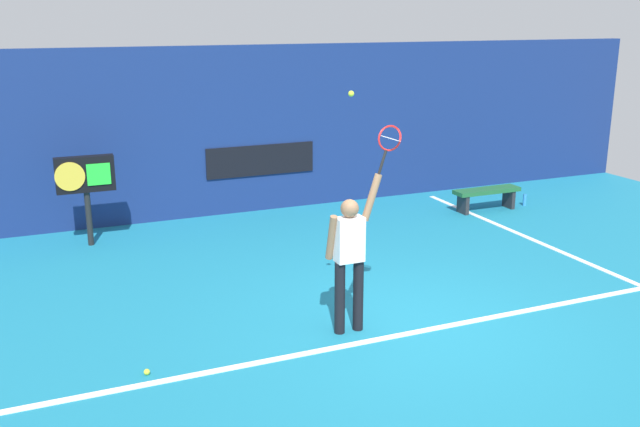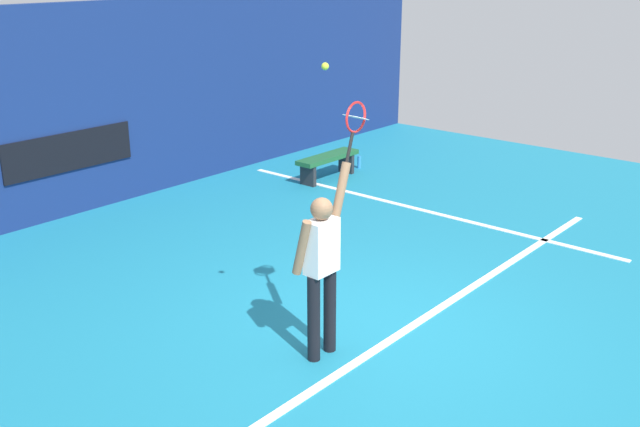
% 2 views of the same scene
% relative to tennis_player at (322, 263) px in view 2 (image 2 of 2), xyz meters
% --- Properties ---
extents(ground_plane, '(18.00, 18.00, 0.00)m').
position_rel_tennis_player_xyz_m(ground_plane, '(0.82, -0.09, -1.01)').
color(ground_plane, teal).
extents(back_wall, '(18.00, 0.20, 3.24)m').
position_rel_tennis_player_xyz_m(back_wall, '(0.82, 5.92, 0.61)').
color(back_wall, navy).
rests_on(back_wall, ground_plane).
extents(sponsor_banner_center, '(2.20, 0.03, 0.60)m').
position_rel_tennis_player_xyz_m(sponsor_banner_center, '(0.82, 5.80, 0.01)').
color(sponsor_banner_center, black).
extents(court_baseline, '(10.00, 0.10, 0.01)m').
position_rel_tennis_player_xyz_m(court_baseline, '(0.82, -0.38, -1.00)').
color(court_baseline, white).
rests_on(court_baseline, ground_plane).
extents(court_sideline, '(0.10, 7.00, 0.01)m').
position_rel_tennis_player_xyz_m(court_sideline, '(4.54, 1.91, -1.00)').
color(court_sideline, white).
rests_on(court_sideline, ground_plane).
extents(tennis_player, '(0.67, 0.31, 1.98)m').
position_rel_tennis_player_xyz_m(tennis_player, '(0.00, 0.00, 0.00)').
color(tennis_player, black).
rests_on(tennis_player, ground_plane).
extents(tennis_racket, '(0.40, 0.27, 0.63)m').
position_rel_tennis_player_xyz_m(tennis_racket, '(0.50, -0.00, 1.34)').
color(tennis_racket, black).
extents(tennis_ball, '(0.07, 0.07, 0.07)m').
position_rel_tennis_player_xyz_m(tennis_ball, '(-0.04, -0.07, 1.93)').
color(tennis_ball, '#CCE033').
extents(court_bench, '(1.40, 0.36, 0.45)m').
position_rel_tennis_player_xyz_m(court_bench, '(4.95, 4.03, -0.67)').
color(court_bench, '#1E592D').
rests_on(court_bench, ground_plane).
extents(water_bottle, '(0.07, 0.07, 0.24)m').
position_rel_tennis_player_xyz_m(water_bottle, '(5.90, 4.03, -0.89)').
color(water_bottle, '#338CD8').
rests_on(water_bottle, ground_plane).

